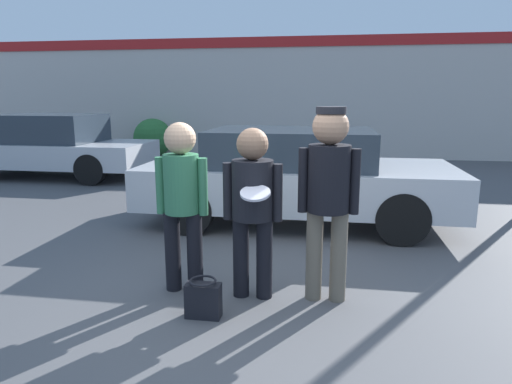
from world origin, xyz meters
TOP-DOWN VIEW (x-y plane):
  - ground_plane at (0.00, 0.00)m, footprint 56.00×56.00m
  - storefront_building at (0.00, 10.24)m, footprint 24.00×0.22m
  - person_left at (-0.80, 0.13)m, footprint 0.50×0.33m
  - person_middle_with_frisbee at (-0.13, 0.10)m, footprint 0.54×0.58m
  - person_right at (0.55, 0.14)m, footprint 0.54×0.37m
  - parked_car_near at (0.06, 2.77)m, footprint 4.48×1.96m
  - parked_car_far at (-5.84, 5.79)m, footprint 4.51×1.92m
  - shrub at (-4.81, 9.46)m, footprint 1.18×1.18m
  - handbag at (-0.47, -0.38)m, footprint 0.30×0.23m

SIDE VIEW (x-z plane):
  - ground_plane at x=0.00m, z-range 0.00..0.00m
  - handbag at x=-0.47m, z-range -0.01..0.33m
  - shrub at x=-4.81m, z-range 0.00..1.18m
  - parked_car_near at x=0.06m, z-range 0.02..1.40m
  - parked_car_far at x=-5.84m, z-range 0.01..1.44m
  - person_middle_with_frisbee at x=-0.13m, z-range 0.15..1.73m
  - person_left at x=-0.80m, z-range 0.14..1.76m
  - person_right at x=0.55m, z-range 0.19..1.96m
  - storefront_building at x=0.00m, z-range 0.03..3.59m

